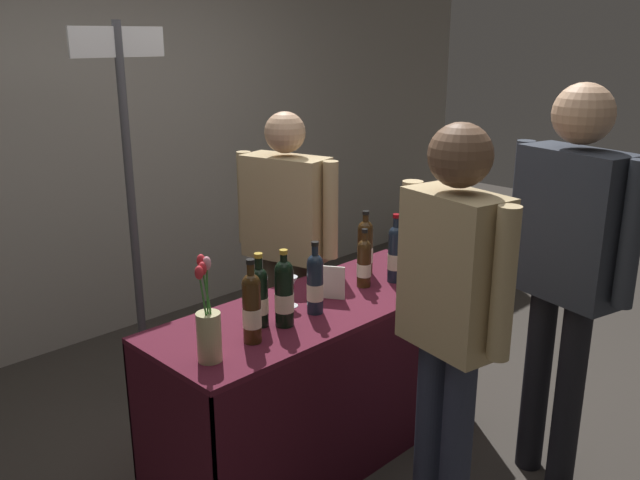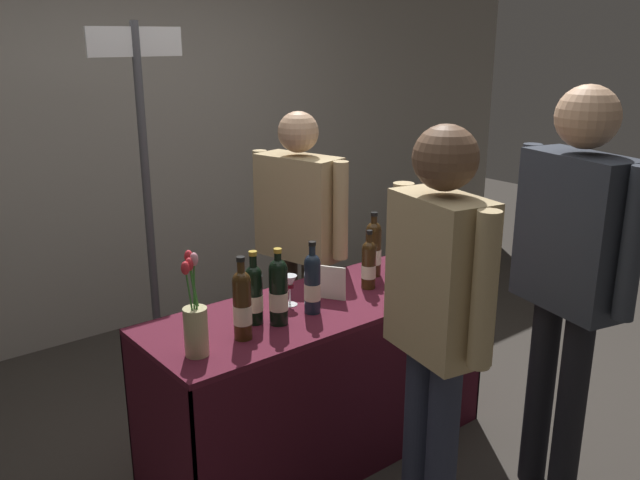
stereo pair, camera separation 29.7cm
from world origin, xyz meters
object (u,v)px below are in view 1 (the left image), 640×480
at_px(tasting_table, 320,353).
at_px(flower_vase, 208,328).
at_px(booth_signpost, 130,186).
at_px(taster_foreground_right, 451,305).
at_px(vendor_presenter, 286,229).
at_px(display_bottle_0, 365,247).
at_px(featured_wine_bottle, 252,307).
at_px(wine_glass_near_vendor, 290,285).

xyz_separation_m(tasting_table, flower_vase, (-0.69, -0.11, 0.39)).
bearing_deg(booth_signpost, taster_foreground_right, -80.74).
bearing_deg(vendor_presenter, flower_vase, -69.35).
distance_m(tasting_table, taster_foreground_right, 0.87).
xyz_separation_m(display_bottle_0, vendor_presenter, (-0.11, 0.47, 0.02)).
distance_m(flower_vase, booth_signpost, 1.25).
height_order(flower_vase, vendor_presenter, vendor_presenter).
xyz_separation_m(vendor_presenter, booth_signpost, (-0.66, 0.46, 0.27)).
height_order(display_bottle_0, flower_vase, flower_vase).
height_order(display_bottle_0, booth_signpost, booth_signpost).
bearing_deg(vendor_presenter, featured_wine_bottle, -63.20).
distance_m(display_bottle_0, taster_foreground_right, 0.98).
relative_size(flower_vase, vendor_presenter, 0.26).
bearing_deg(display_bottle_0, booth_signpost, 129.78).
height_order(tasting_table, featured_wine_bottle, featured_wine_bottle).
distance_m(vendor_presenter, taster_foreground_right, 1.37).
height_order(display_bottle_0, wine_glass_near_vendor, display_bottle_0).
xyz_separation_m(display_bottle_0, wine_glass_near_vendor, (-0.56, -0.05, -0.04)).
bearing_deg(flower_vase, featured_wine_bottle, 2.75).
height_order(featured_wine_bottle, wine_glass_near_vendor, featured_wine_bottle).
bearing_deg(display_bottle_0, featured_wine_bottle, -166.80).
relative_size(wine_glass_near_vendor, booth_signpost, 0.07).
bearing_deg(taster_foreground_right, display_bottle_0, -18.64).
height_order(featured_wine_bottle, display_bottle_0, featured_wine_bottle).
distance_m(wine_glass_near_vendor, flower_vase, 0.60).
xyz_separation_m(featured_wine_bottle, booth_signpost, (0.15, 1.14, 0.29)).
relative_size(featured_wine_bottle, booth_signpost, 0.17).
relative_size(display_bottle_0, booth_signpost, 0.16).
bearing_deg(wine_glass_near_vendor, booth_signpost, 102.04).
height_order(tasting_table, display_bottle_0, display_bottle_0).
bearing_deg(flower_vase, display_bottle_0, 11.25).
relative_size(tasting_table, display_bottle_0, 5.03).
relative_size(wine_glass_near_vendor, flower_vase, 0.34).
bearing_deg(flower_vase, tasting_table, 8.92).
distance_m(tasting_table, display_bottle_0, 0.61).
xyz_separation_m(vendor_presenter, taster_foreground_right, (-0.37, -1.32, 0.05)).
bearing_deg(wine_glass_near_vendor, display_bottle_0, 5.18).
distance_m(featured_wine_bottle, taster_foreground_right, 0.77).
xyz_separation_m(tasting_table, display_bottle_0, (0.44, 0.12, 0.40)).
bearing_deg(wine_glass_near_vendor, tasting_table, -28.22).
bearing_deg(taster_foreground_right, tasting_table, 7.75).
bearing_deg(featured_wine_bottle, wine_glass_near_vendor, 24.84).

